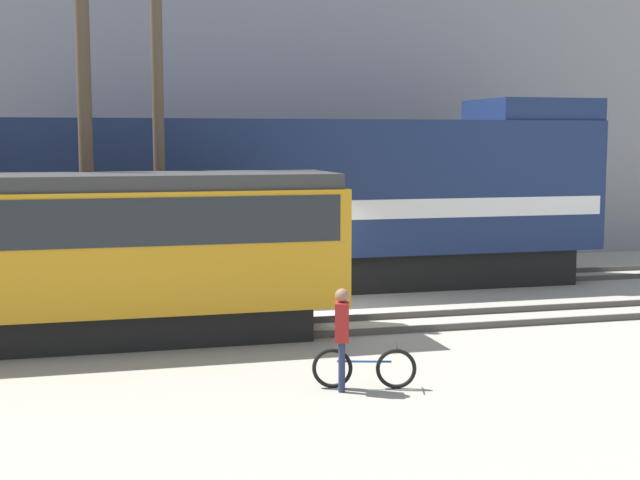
{
  "coord_description": "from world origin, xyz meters",
  "views": [
    {
      "loc": [
        -5.26,
        -19.87,
        4.05
      ],
      "look_at": [
        -0.33,
        -1.0,
        1.8
      ],
      "focal_mm": 50.0,
      "sensor_mm": 36.0,
      "label": 1
    }
  ],
  "objects_px": {
    "freight_locomotive": "(293,201)",
    "bicycle": "(364,368)",
    "utility_pole_center": "(86,148)",
    "utility_pole_right": "(158,97)",
    "person": "(342,329)",
    "streetcar": "(41,249)"
  },
  "relations": [
    {
      "from": "freight_locomotive",
      "to": "bicycle",
      "type": "bearing_deg",
      "value": -96.07
    },
    {
      "from": "streetcar",
      "to": "utility_pole_right",
      "type": "relative_size",
      "value": 1.19
    },
    {
      "from": "utility_pole_center",
      "to": "utility_pole_right",
      "type": "xyz_separation_m",
      "value": [
        1.59,
        0.0,
        1.13
      ]
    },
    {
      "from": "streetcar",
      "to": "person",
      "type": "relative_size",
      "value": 7.08
    },
    {
      "from": "person",
      "to": "utility_pole_right",
      "type": "relative_size",
      "value": 0.17
    },
    {
      "from": "streetcar",
      "to": "utility_pole_right",
      "type": "bearing_deg",
      "value": 45.71
    },
    {
      "from": "person",
      "to": "utility_pole_center",
      "type": "distance_m",
      "value": 8.5
    },
    {
      "from": "freight_locomotive",
      "to": "streetcar",
      "type": "relative_size",
      "value": 1.45
    },
    {
      "from": "utility_pole_center",
      "to": "person",
      "type": "bearing_deg",
      "value": -61.06
    },
    {
      "from": "streetcar",
      "to": "bicycle",
      "type": "relative_size",
      "value": 7.17
    },
    {
      "from": "freight_locomotive",
      "to": "bicycle",
      "type": "height_order",
      "value": "freight_locomotive"
    },
    {
      "from": "utility_pole_center",
      "to": "utility_pole_right",
      "type": "height_order",
      "value": "utility_pole_right"
    },
    {
      "from": "freight_locomotive",
      "to": "bicycle",
      "type": "xyz_separation_m",
      "value": [
        -1.01,
        -9.53,
        -2.05
      ]
    },
    {
      "from": "utility_pole_center",
      "to": "utility_pole_right",
      "type": "distance_m",
      "value": 1.96
    },
    {
      "from": "bicycle",
      "to": "utility_pole_center",
      "type": "xyz_separation_m",
      "value": [
        -4.27,
        6.98,
        3.49
      ]
    },
    {
      "from": "utility_pole_right",
      "to": "freight_locomotive",
      "type": "bearing_deg",
      "value": 34.66
    },
    {
      "from": "freight_locomotive",
      "to": "streetcar",
      "type": "bearing_deg",
      "value": -140.45
    },
    {
      "from": "bicycle",
      "to": "person",
      "type": "distance_m",
      "value": 0.78
    },
    {
      "from": "person",
      "to": "streetcar",
      "type": "bearing_deg",
      "value": 136.9
    },
    {
      "from": "bicycle",
      "to": "utility_pole_center",
      "type": "distance_m",
      "value": 8.9
    },
    {
      "from": "streetcar",
      "to": "utility_pole_center",
      "type": "bearing_deg",
      "value": 70.7
    },
    {
      "from": "person",
      "to": "utility_pole_center",
      "type": "relative_size",
      "value": 0.22
    }
  ]
}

